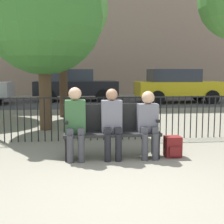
{
  "coord_description": "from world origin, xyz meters",
  "views": [
    {
      "loc": [
        -0.59,
        -3.46,
        1.47
      ],
      "look_at": [
        0.0,
        1.76,
        0.8
      ],
      "focal_mm": 50.0,
      "sensor_mm": 36.0,
      "label": 1
    }
  ],
  "objects_px": {
    "seated_person_2": "(148,120)",
    "tree_0": "(43,15)",
    "parked_car_1": "(74,85)",
    "parked_car_0": "(178,85)",
    "seated_person_0": "(75,120)",
    "tree_2": "(62,7)",
    "park_bench": "(111,129)",
    "backpack": "(173,147)",
    "seated_person_1": "(112,120)"
  },
  "relations": [
    {
      "from": "parked_car_1",
      "to": "seated_person_0",
      "type": "bearing_deg",
      "value": -89.54
    },
    {
      "from": "seated_person_2",
      "to": "tree_0",
      "type": "height_order",
      "value": "tree_0"
    },
    {
      "from": "seated_person_1",
      "to": "seated_person_0",
      "type": "bearing_deg",
      "value": 179.86
    },
    {
      "from": "backpack",
      "to": "parked_car_0",
      "type": "bearing_deg",
      "value": 71.36
    },
    {
      "from": "seated_person_0",
      "to": "seated_person_1",
      "type": "xyz_separation_m",
      "value": [
        0.61,
        -0.0,
        -0.02
      ]
    },
    {
      "from": "parked_car_1",
      "to": "backpack",
      "type": "bearing_deg",
      "value": -80.8
    },
    {
      "from": "park_bench",
      "to": "parked_car_0",
      "type": "distance_m",
      "value": 10.36
    },
    {
      "from": "tree_0",
      "to": "seated_person_1",
      "type": "bearing_deg",
      "value": -64.57
    },
    {
      "from": "seated_person_2",
      "to": "tree_0",
      "type": "relative_size",
      "value": 0.26
    },
    {
      "from": "seated_person_2",
      "to": "parked_car_0",
      "type": "height_order",
      "value": "parked_car_0"
    },
    {
      "from": "backpack",
      "to": "parked_car_1",
      "type": "xyz_separation_m",
      "value": [
        -1.77,
        10.95,
        0.66
      ]
    },
    {
      "from": "park_bench",
      "to": "tree_2",
      "type": "bearing_deg",
      "value": 101.46
    },
    {
      "from": "park_bench",
      "to": "tree_2",
      "type": "xyz_separation_m",
      "value": [
        -1.03,
        5.06,
        3.04
      ]
    },
    {
      "from": "seated_person_0",
      "to": "tree_0",
      "type": "height_order",
      "value": "tree_0"
    },
    {
      "from": "backpack",
      "to": "seated_person_0",
      "type": "bearing_deg",
      "value": 179.96
    },
    {
      "from": "seated_person_2",
      "to": "parked_car_1",
      "type": "bearing_deg",
      "value": 96.91
    },
    {
      "from": "park_bench",
      "to": "tree_0",
      "type": "relative_size",
      "value": 0.38
    },
    {
      "from": "seated_person_0",
      "to": "parked_car_0",
      "type": "height_order",
      "value": "parked_car_0"
    },
    {
      "from": "backpack",
      "to": "parked_car_1",
      "type": "distance_m",
      "value": 11.11
    },
    {
      "from": "parked_car_0",
      "to": "park_bench",
      "type": "bearing_deg",
      "value": -114.46
    },
    {
      "from": "park_bench",
      "to": "seated_person_2",
      "type": "height_order",
      "value": "seated_person_2"
    },
    {
      "from": "seated_person_0",
      "to": "seated_person_2",
      "type": "bearing_deg",
      "value": -0.19
    },
    {
      "from": "seated_person_2",
      "to": "parked_car_1",
      "type": "distance_m",
      "value": 11.03
    },
    {
      "from": "seated_person_2",
      "to": "backpack",
      "type": "xyz_separation_m",
      "value": [
        0.45,
        0.0,
        -0.48
      ]
    },
    {
      "from": "tree_0",
      "to": "parked_car_1",
      "type": "height_order",
      "value": "tree_0"
    },
    {
      "from": "seated_person_0",
      "to": "tree_2",
      "type": "relative_size",
      "value": 0.24
    },
    {
      "from": "seated_person_1",
      "to": "tree_2",
      "type": "relative_size",
      "value": 0.24
    },
    {
      "from": "seated_person_1",
      "to": "parked_car_0",
      "type": "xyz_separation_m",
      "value": [
        4.29,
        9.56,
        0.18
      ]
    },
    {
      "from": "backpack",
      "to": "park_bench",
      "type": "bearing_deg",
      "value": 173.15
    },
    {
      "from": "tree_0",
      "to": "tree_2",
      "type": "xyz_separation_m",
      "value": [
        0.37,
        2.27,
        0.66
      ]
    },
    {
      "from": "seated_person_2",
      "to": "parked_car_1",
      "type": "xyz_separation_m",
      "value": [
        -1.33,
        10.95,
        0.19
      ]
    },
    {
      "from": "park_bench",
      "to": "seated_person_0",
      "type": "bearing_deg",
      "value": -168.47
    },
    {
      "from": "tree_2",
      "to": "seated_person_1",
      "type": "bearing_deg",
      "value": -78.89
    },
    {
      "from": "seated_person_2",
      "to": "parked_car_1",
      "type": "height_order",
      "value": "parked_car_1"
    },
    {
      "from": "park_bench",
      "to": "parked_car_1",
      "type": "relative_size",
      "value": 0.39
    },
    {
      "from": "park_bench",
      "to": "seated_person_2",
      "type": "distance_m",
      "value": 0.65
    },
    {
      "from": "tree_0",
      "to": "parked_car_0",
      "type": "distance_m",
      "value": 8.97
    },
    {
      "from": "tree_2",
      "to": "seated_person_2",
      "type": "bearing_deg",
      "value": -72.43
    },
    {
      "from": "backpack",
      "to": "tree_0",
      "type": "distance_m",
      "value": 4.67
    },
    {
      "from": "park_bench",
      "to": "parked_car_1",
      "type": "height_order",
      "value": "parked_car_1"
    },
    {
      "from": "seated_person_2",
      "to": "tree_0",
      "type": "bearing_deg",
      "value": 124.58
    },
    {
      "from": "tree_0",
      "to": "parked_car_1",
      "type": "distance_m",
      "value": 8.32
    },
    {
      "from": "seated_person_1",
      "to": "parked_car_1",
      "type": "bearing_deg",
      "value": 93.67
    },
    {
      "from": "parked_car_0",
      "to": "tree_2",
      "type": "bearing_deg",
      "value": -140.57
    },
    {
      "from": "backpack",
      "to": "parked_car_1",
      "type": "bearing_deg",
      "value": 99.2
    },
    {
      "from": "tree_0",
      "to": "tree_2",
      "type": "relative_size",
      "value": 0.87
    },
    {
      "from": "tree_0",
      "to": "parked_car_0",
      "type": "height_order",
      "value": "tree_0"
    },
    {
      "from": "seated_person_1",
      "to": "tree_0",
      "type": "height_order",
      "value": "tree_0"
    },
    {
      "from": "seated_person_2",
      "to": "backpack",
      "type": "relative_size",
      "value": 3.19
    },
    {
      "from": "backpack",
      "to": "tree_0",
      "type": "xyz_separation_m",
      "value": [
        -2.46,
        2.91,
        2.7
      ]
    }
  ]
}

